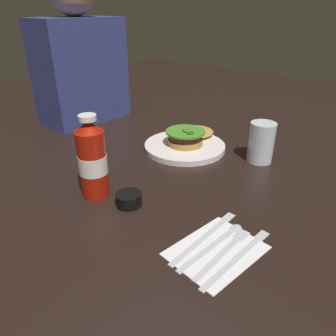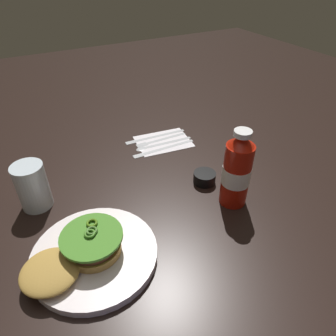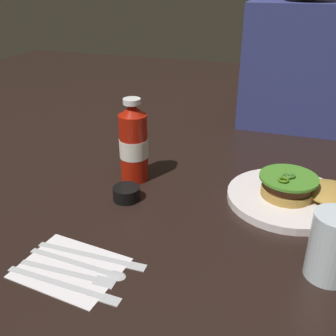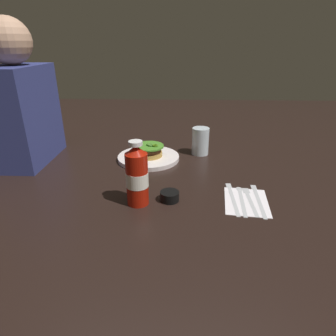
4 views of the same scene
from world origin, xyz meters
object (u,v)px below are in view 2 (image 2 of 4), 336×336
at_px(condiment_cup, 204,178).
at_px(steak_knife, 152,137).
at_px(dinner_plate, 95,254).
at_px(spoon_utensil, 156,144).
at_px(water_glass, 32,186).
at_px(burger_sandwich, 78,253).
at_px(ketchup_bottle, 237,171).
at_px(fork_utensil, 157,140).
at_px(napkin, 163,141).
at_px(butter_knife, 160,149).

distance_m(condiment_cup, steak_knife, 0.28).
distance_m(dinner_plate, spoon_utensil, 0.45).
bearing_deg(water_glass, burger_sandwich, 101.07).
bearing_deg(dinner_plate, condiment_cup, -163.38).
xyz_separation_m(dinner_plate, ketchup_bottle, (-0.36, -0.00, 0.08)).
bearing_deg(fork_utensil, burger_sandwich, 45.41).
distance_m(steak_knife, fork_utensil, 0.03).
relative_size(condiment_cup, napkin, 0.35).
height_order(ketchup_bottle, napkin, ketchup_bottle).
bearing_deg(fork_utensil, condiment_cup, 93.84).
bearing_deg(burger_sandwich, condiment_cup, -164.15).
bearing_deg(steak_knife, ketchup_bottle, 96.31).
bearing_deg(napkin, fork_utensil, -38.09).
relative_size(water_glass, condiment_cup, 1.97).
bearing_deg(fork_utensil, spoon_utensil, 59.36).
bearing_deg(napkin, burger_sandwich, 43.00).
height_order(condiment_cup, butter_knife, condiment_cup).
distance_m(ketchup_bottle, spoon_utensil, 0.34).
xyz_separation_m(burger_sandwich, fork_utensil, (-0.35, -0.36, -0.03)).
distance_m(condiment_cup, butter_knife, 0.20).
height_order(burger_sandwich, condiment_cup, burger_sandwich).
relative_size(ketchup_bottle, steak_knife, 0.95).
height_order(burger_sandwich, butter_knife, burger_sandwich).
relative_size(dinner_plate, ketchup_bottle, 1.28).
distance_m(water_glass, spoon_utensil, 0.40).
relative_size(dinner_plate, napkin, 1.50).
relative_size(steak_knife, spoon_utensil, 1.11).
xyz_separation_m(condiment_cup, spoon_utensil, (0.03, -0.23, -0.01)).
height_order(condiment_cup, napkin, condiment_cup).
relative_size(burger_sandwich, spoon_utensil, 1.09).
xyz_separation_m(burger_sandwich, steak_knife, (-0.35, -0.38, -0.03)).
bearing_deg(napkin, butter_knife, 51.22).
bearing_deg(water_glass, ketchup_bottle, 153.40).
distance_m(ketchup_bottle, napkin, 0.35).
distance_m(water_glass, napkin, 0.43).
xyz_separation_m(condiment_cup, fork_utensil, (0.02, -0.25, -0.01)).
bearing_deg(spoon_utensil, ketchup_bottle, 98.89).
bearing_deg(ketchup_bottle, burger_sandwich, 1.25).
bearing_deg(dinner_plate, butter_knife, -135.45).
height_order(burger_sandwich, napkin, burger_sandwich).
relative_size(condiment_cup, spoon_utensil, 0.32).
distance_m(napkin, butter_knife, 0.05).
relative_size(napkin, steak_knife, 0.81).
bearing_deg(ketchup_bottle, napkin, -86.61).
bearing_deg(butter_knife, fork_utensil, -105.60).
bearing_deg(butter_knife, water_glass, 11.82).
distance_m(burger_sandwich, napkin, 0.50).
bearing_deg(dinner_plate, steak_knife, -129.64).
xyz_separation_m(dinner_plate, steak_knife, (-0.31, -0.38, -0.00)).
distance_m(condiment_cup, spoon_utensil, 0.23).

